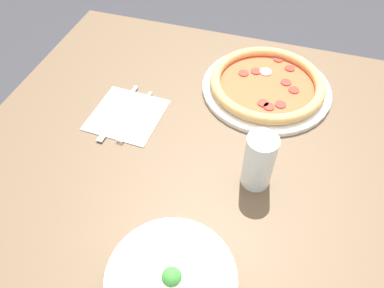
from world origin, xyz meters
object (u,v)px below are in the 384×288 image
Objects in this scene: glass at (259,160)px; pizza at (267,85)px; fork at (136,115)px; knife at (121,110)px; bowl at (172,283)px.

pizza is at bearing -84.53° from glass.
knife is at bearing -96.63° from fork.
bowl reaches higher than pizza.
bowl is at bearing 71.96° from glass.
glass is at bearing 95.47° from pizza.
bowl is 1.05× the size of knife.
pizza is 1.83× the size of fork.
pizza is 1.56× the size of bowl.
knife is 1.58× the size of glass.
bowl is at bearing 83.79° from pizza.
fork is 1.41× the size of glass.
bowl is at bearing 33.08° from fork.
glass is at bearing 74.67° from fork.
glass reaches higher than knife.
knife is (0.32, 0.18, -0.01)m from pizza.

